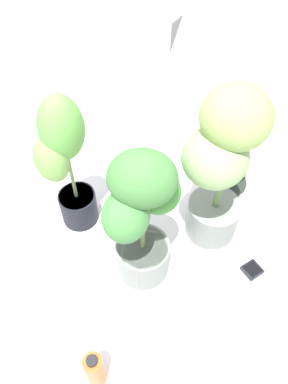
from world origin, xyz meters
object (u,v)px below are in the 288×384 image
Objects in this scene: floor_fan at (238,151)px; potted_plant_back_center at (65,162)px; potted_plant_front_right at (221,164)px; potted_plant_center at (142,217)px; hygrometer_box at (252,270)px; nutrient_bottle at (95,370)px.

potted_plant_back_center is at bearing 45.89° from floor_fan.
potted_plant_front_right is at bearing 92.34° from floor_fan.
hygrometer_box is at bearing -60.20° from potted_plant_center.
potted_plant_back_center is 7.22× the size of hygrometer_box.
hygrometer_box is at bearing 123.16° from floor_fan.
potted_plant_center is at bearing 76.50° from floor_fan.
floor_fan is at bearing -1.44° from nutrient_bottle.
potted_plant_back_center is 0.84m from nutrient_bottle.
hygrometer_box is 0.59m from floor_fan.
floor_fan is at bearing 4.48° from potted_plant_front_right.
potted_plant_center is 0.97× the size of potted_plant_back_center.
potted_plant_back_center is at bearing 43.71° from nutrient_bottle.
potted_plant_center is 0.59m from nutrient_bottle.
potted_plant_back_center is 3.16× the size of nutrient_bottle.
potted_plant_center is at bearing 12.23° from nutrient_bottle.
hygrometer_box is (-0.08, -0.28, -0.49)m from potted_plant_front_right.
potted_plant_center is 0.88× the size of potted_plant_front_right.
hygrometer_box is at bearing -24.03° from nutrient_bottle.
potted_plant_back_center is (-0.28, 0.59, -0.07)m from potted_plant_front_right.
floor_fan reaches higher than hygrometer_box.
floor_fan is 1.58× the size of nutrient_bottle.
nutrient_bottle is (-0.50, -0.11, -0.30)m from potted_plant_center.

